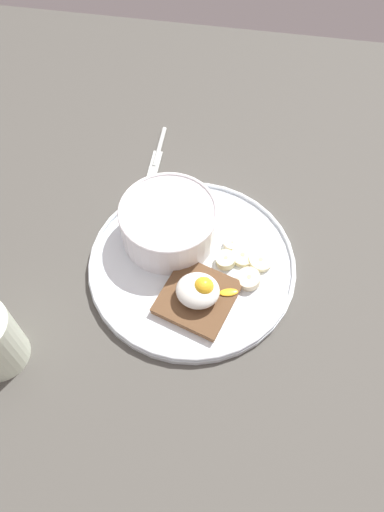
# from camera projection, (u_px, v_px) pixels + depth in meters

# --- Properties ---
(ground_plane) EXTENTS (1.20, 1.20, 0.02)m
(ground_plane) POSITION_uv_depth(u_px,v_px,m) (192.00, 270.00, 0.76)
(ground_plane) COLOR #4B4943
(ground_plane) RESTS_ON ground
(plate) EXTENTS (0.31, 0.31, 0.02)m
(plate) POSITION_uv_depth(u_px,v_px,m) (192.00, 264.00, 0.74)
(plate) COLOR white
(plate) RESTS_ON ground_plane
(oatmeal_bowl) EXTENTS (0.15, 0.15, 0.06)m
(oatmeal_bowl) POSITION_uv_depth(u_px,v_px,m) (169.00, 223.00, 0.74)
(oatmeal_bowl) COLOR white
(oatmeal_bowl) RESTS_ON plate
(toast_slice) EXTENTS (0.12, 0.12, 0.01)m
(toast_slice) POSITION_uv_depth(u_px,v_px,m) (198.00, 298.00, 0.70)
(toast_slice) COLOR brown
(toast_slice) RESTS_ON plate
(poached_egg) EXTENTS (0.09, 0.06, 0.04)m
(poached_egg) POSITION_uv_depth(u_px,v_px,m) (199.00, 290.00, 0.68)
(poached_egg) COLOR white
(poached_egg) RESTS_ON toast_slice
(banana_slice_front) EXTENTS (0.05, 0.05, 0.01)m
(banana_slice_front) POSITION_uv_depth(u_px,v_px,m) (242.00, 256.00, 0.74)
(banana_slice_front) COLOR beige
(banana_slice_front) RESTS_ON plate
(banana_slice_left) EXTENTS (0.04, 0.04, 0.02)m
(banana_slice_left) POSITION_uv_depth(u_px,v_px,m) (226.00, 260.00, 0.73)
(banana_slice_left) COLOR beige
(banana_slice_left) RESTS_ON plate
(banana_slice_back) EXTENTS (0.04, 0.04, 0.01)m
(banana_slice_back) POSITION_uv_depth(u_px,v_px,m) (260.00, 261.00, 0.74)
(banana_slice_back) COLOR beige
(banana_slice_back) RESTS_ON plate
(banana_slice_right) EXTENTS (0.04, 0.04, 0.02)m
(banana_slice_right) POSITION_uv_depth(u_px,v_px,m) (249.00, 279.00, 0.72)
(banana_slice_right) COLOR #F7E5BB
(banana_slice_right) RESTS_ON plate
(banana_slice_inner) EXTENTS (0.03, 0.03, 0.01)m
(banana_slice_inner) POSITION_uv_depth(u_px,v_px,m) (232.00, 244.00, 0.75)
(banana_slice_inner) COLOR beige
(banana_slice_inner) RESTS_ON plate
(knife) EXTENTS (0.02, 0.13, 0.01)m
(knife) POSITION_uv_depth(u_px,v_px,m) (158.00, 154.00, 0.86)
(knife) COLOR silver
(knife) RESTS_ON ground_plane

